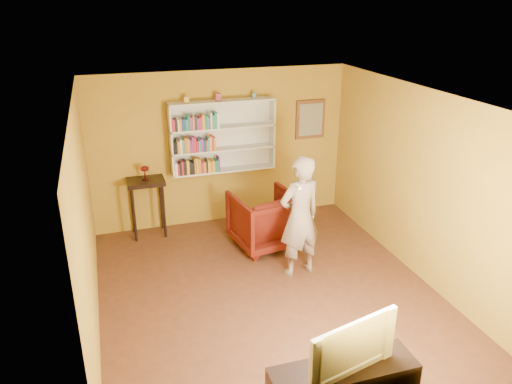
{
  "coord_description": "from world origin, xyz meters",
  "views": [
    {
      "loc": [
        -1.93,
        -5.64,
        3.87
      ],
      "look_at": [
        0.09,
        0.75,
        1.18
      ],
      "focal_mm": 35.0,
      "sensor_mm": 36.0,
      "label": 1
    }
  ],
  "objects_px": {
    "ruby_lustre": "(145,170)",
    "armchair": "(265,220)",
    "person": "(300,217)",
    "television": "(346,342)",
    "bookshelf": "(222,136)",
    "console_table": "(146,190)"
  },
  "relations": [
    {
      "from": "armchair",
      "to": "person",
      "type": "distance_m",
      "value": 1.09
    },
    {
      "from": "armchair",
      "to": "television",
      "type": "distance_m",
      "value": 3.58
    },
    {
      "from": "armchair",
      "to": "person",
      "type": "relative_size",
      "value": 0.55
    },
    {
      "from": "person",
      "to": "television",
      "type": "bearing_deg",
      "value": 65.73
    },
    {
      "from": "ruby_lustre",
      "to": "console_table",
      "type": "bearing_deg",
      "value": -45.0
    },
    {
      "from": "ruby_lustre",
      "to": "person",
      "type": "xyz_separation_m",
      "value": [
        1.96,
        -1.93,
        -0.27
      ]
    },
    {
      "from": "ruby_lustre",
      "to": "television",
      "type": "bearing_deg",
      "value": -72.88
    },
    {
      "from": "console_table",
      "to": "person",
      "type": "relative_size",
      "value": 0.55
    },
    {
      "from": "armchair",
      "to": "television",
      "type": "relative_size",
      "value": 1.0
    },
    {
      "from": "armchair",
      "to": "bookshelf",
      "type": "bearing_deg",
      "value": -78.92
    },
    {
      "from": "bookshelf",
      "to": "armchair",
      "type": "bearing_deg",
      "value": -70.08
    },
    {
      "from": "ruby_lustre",
      "to": "person",
      "type": "height_order",
      "value": "person"
    },
    {
      "from": "bookshelf",
      "to": "person",
      "type": "xyz_separation_m",
      "value": [
        0.6,
        -2.09,
        -0.69
      ]
    },
    {
      "from": "console_table",
      "to": "armchair",
      "type": "bearing_deg",
      "value": -28.53
    },
    {
      "from": "ruby_lustre",
      "to": "armchair",
      "type": "distance_m",
      "value": 2.13
    },
    {
      "from": "bookshelf",
      "to": "console_table",
      "type": "height_order",
      "value": "bookshelf"
    },
    {
      "from": "console_table",
      "to": "ruby_lustre",
      "type": "relative_size",
      "value": 4.14
    },
    {
      "from": "bookshelf",
      "to": "ruby_lustre",
      "type": "height_order",
      "value": "bookshelf"
    },
    {
      "from": "person",
      "to": "television",
      "type": "height_order",
      "value": "person"
    },
    {
      "from": "ruby_lustre",
      "to": "bookshelf",
      "type": "bearing_deg",
      "value": 6.72
    },
    {
      "from": "person",
      "to": "armchair",
      "type": "bearing_deg",
      "value": -90.09
    },
    {
      "from": "ruby_lustre",
      "to": "armchair",
      "type": "relative_size",
      "value": 0.24
    }
  ]
}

